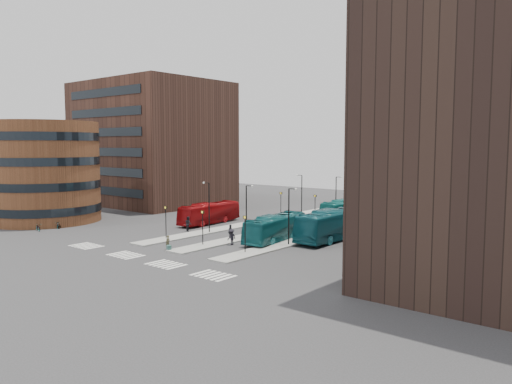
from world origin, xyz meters
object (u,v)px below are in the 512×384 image
Objects in this scene: bicycle_near at (38,227)px; bicycle_far at (57,225)px; bicycle_mid at (56,225)px; teal_bus_b at (348,209)px; commuter_c at (232,237)px; suitcase at (169,248)px; commuter_b at (230,232)px; commuter_a at (188,224)px; teal_bus_c at (335,224)px; red_bus at (209,213)px; teal_bus_a at (276,228)px; traveller at (168,243)px; teal_bus_d at (417,206)px.

bicycle_near is 1.05× the size of bicycle_far.
bicycle_mid is (0.00, 2.38, 0.01)m from bicycle_near.
commuter_c is (-0.58, -24.19, -0.62)m from teal_bus_b.
commuter_b is (0.66, 8.55, 0.57)m from suitcase.
teal_bus_c is at bearing -135.92° from commuter_a.
red_bus is 19.86m from bicycle_far.
commuter_a is (-10.60, -21.26, -0.56)m from teal_bus_b.
suitcase is 12.44m from teal_bus_a.
bicycle_far is (-31.65, -16.38, -1.35)m from teal_bus_c.
bicycle_mid is (-21.83, -0.26, 0.15)m from suitcase.
teal_bus_b is at bearing 45.99° from red_bus.
bicycle_near is (-21.28, -2.99, -0.30)m from traveller.
teal_bus_d is at bearing 87.87° from teal_bus_c.
traveller is (-11.13, -38.20, -1.03)m from teal_bus_d.
bicycle_far is at bearing -72.05° from commuter_c.
commuter_c is 1.08× the size of bicycle_far.
teal_bus_b reaches higher than traveller.
commuter_a is 1.16× the size of bicycle_far.
teal_bus_b is 10.71m from teal_bus_d.
teal_bus_c is at bearing 147.76° from commuter_c.
commuter_b is at bearing -37.91° from red_bus.
bicycle_near reaches higher than suitcase.
teal_bus_d reaches higher than bicycle_mid.
red_bus reaches higher than commuter_a.
traveller is 8.30m from commuter_b.
commuter_a is at bearing -158.07° from teal_bus_c.
bicycle_mid is at bearing -159.26° from suitcase.
commuter_a is 1.07× the size of commuter_c.
teal_bus_d is 6.80× the size of commuter_a.
teal_bus_d is 39.80m from traveller.
commuter_a is 1.11× the size of bicycle_near.
bicycle_far is at bearing -159.52° from suitcase.
bicycle_far is at bearing -135.23° from teal_bus_d.
teal_bus_c is 18.37m from commuter_a.
red_bus is 5.59× the size of commuter_a.
bicycle_mid reaches higher than bicycle_far.
teal_bus_d is 8.52× the size of traveller.
bicycle_near is at bearing 161.23° from bicycle_mid.
teal_bus_c is 7.51× the size of bicycle_near.
teal_bus_b reaches higher than teal_bus_a.
teal_bus_c is 35.71m from bicycle_mid.
teal_bus_a is 7.10× the size of bicycle_mid.
commuter_a is at bearing -75.63° from bicycle_mid.
teal_bus_d is at bearing 169.59° from commuter_c.
teal_bus_a is at bearing -19.42° from red_bus.
teal_bus_c is 18.99m from traveller.
red_bus is at bearing -135.87° from teal_bus_d.
teal_bus_c is 12.09m from commuter_c.
bicycle_mid is (-24.67, -6.64, -0.42)m from commuter_c.
traveller is 21.28m from bicycle_far.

